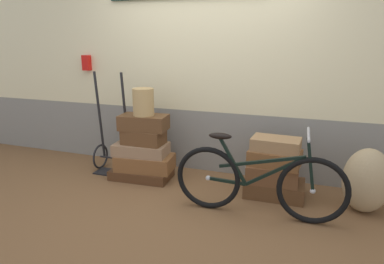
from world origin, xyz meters
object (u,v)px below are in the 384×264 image
Objects in this scene: suitcase_1 at (145,162)px; suitcase_8 at (276,144)px; suitcase_5 at (274,188)px; bicycle at (258,182)px; suitcase_4 at (144,122)px; burlap_sack at (367,181)px; suitcase_2 at (141,149)px; suitcase_6 at (272,173)px; luggage_trolley at (114,150)px; wicker_basket at (143,102)px; suitcase_7 at (275,158)px; suitcase_3 at (144,137)px; suitcase_0 at (142,173)px.

suitcase_8 reaches higher than suitcase_1.
bicycle is (-0.11, -0.50, 0.26)m from suitcase_5.
suitcase_5 is at bearing -5.25° from suitcase_4.
suitcase_8 is at bearing 175.83° from burlap_sack.
burlap_sack reaches higher than suitcase_2.
luggage_trolley reaches higher than suitcase_6.
suitcase_1 is at bearing -78.67° from wicker_basket.
suitcase_8 is 0.76× the size of burlap_sack.
suitcase_7 is 0.14m from suitcase_8.
bicycle reaches higher than burlap_sack.
bicycle reaches higher than suitcase_3.
bicycle reaches higher than suitcase_6.
suitcase_2 is 0.46m from luggage_trolley.
suitcase_8 is (1.52, 0.04, 0.37)m from suitcase_1.
suitcase_8 is at bearing 0.58° from wicker_basket.
suitcase_5 is 0.18m from suitcase_6.
suitcase_8 is at bearing 34.82° from suitcase_6.
wicker_basket is at bearing 161.40° from bicycle.
suitcase_5 is at bearing -4.42° from suitcase_2.
suitcase_4 is 0.25m from wicker_basket.
burlap_sack reaches higher than suitcase_6.
suitcase_0 is 1.13× the size of suitcase_2.
suitcase_6 is 1.02× the size of suitcase_7.
luggage_trolley is (-1.99, 0.07, 0.01)m from suitcase_6.
suitcase_6 is at bearing -2.33° from suitcase_0.
suitcase_7 is 1.60m from wicker_basket.
suitcase_0 is at bearing -145.66° from suitcase_4.
suitcase_4 reaches higher than suitcase_1.
wicker_basket reaches higher than burlap_sack.
suitcase_7 reaches higher than suitcase_6.
suitcase_1 is at bearing -71.75° from suitcase_4.
bicycle reaches higher than suitcase_5.
suitcase_4 is at bearing 177.26° from suitcase_6.
burlap_sack is at bearing -2.36° from luggage_trolley.
suitcase_8 is at bearing 96.07° from suitcase_7.
suitcase_4 is at bearing 33.10° from suitcase_2.
suitcase_0 is at bearing -175.18° from suitcase_8.
suitcase_1 is 2.39m from burlap_sack.
suitcase_2 is 1.22× the size of suitcase_7.
suitcase_7 is (1.53, 0.01, -0.08)m from suitcase_3.
burlap_sack is at bearing -7.00° from suitcase_1.
suitcase_8 is at bearing -0.00° from suitcase_3.
suitcase_6 is at bearing -139.24° from suitcase_8.
suitcase_1 is at bearing -10.82° from luggage_trolley.
suitcase_6 is at bearing -168.27° from suitcase_7.
suitcase_4 is 0.44× the size of luggage_trolley.
burlap_sack is at bearing -1.83° from suitcase_3.
suitcase_1 is 0.49m from suitcase_4.
suitcase_1 is 2.13× the size of wicker_basket.
suitcase_0 is 0.88m from wicker_basket.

